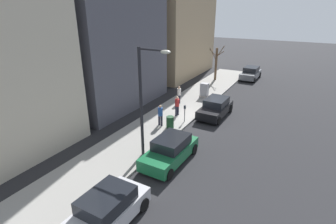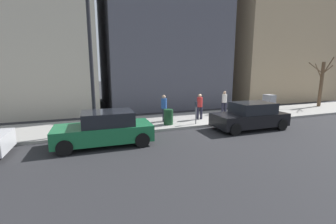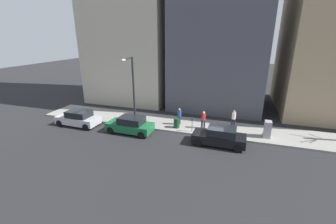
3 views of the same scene
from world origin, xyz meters
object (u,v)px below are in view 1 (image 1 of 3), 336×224
object	(u,v)px
parked_car_silver	(105,212)
parking_meter	(185,112)
streetlamp	(145,95)
parked_car_green	(170,150)
pedestrian_midblock	(177,105)
bare_tree	(216,63)
parked_car_black	(215,108)
parked_car_grey	(251,73)
office_tower_left	(156,11)
pedestrian_near_meter	(179,94)
pedestrian_far_corner	(160,114)
utility_box	(204,90)
trash_bin	(170,122)

from	to	relation	value
parked_car_silver	parking_meter	world-z (taller)	parked_car_silver
streetlamp	parked_car_silver	bearing A→B (deg)	105.12
parked_car_green	pedestrian_midblock	bearing A→B (deg)	-64.99
parked_car_green	bare_tree	distance (m)	19.21
parked_car_black	bare_tree	size ratio (longest dim) A/B	1.00
parked_car_grey	office_tower_left	bearing A→B (deg)	11.17
parked_car_black	parked_car_silver	size ratio (longest dim) A/B	1.00
pedestrian_near_meter	pedestrian_far_corner	xyz separation A→B (m)	(-0.95, 5.07, 0.00)
bare_tree	pedestrian_far_corner	distance (m)	15.03
parked_car_black	pedestrian_far_corner	world-z (taller)	pedestrian_far_corner
streetlamp	pedestrian_near_meter	size ratio (longest dim) A/B	3.92
parking_meter	parked_car_silver	bearing A→B (deg)	98.27
parked_car_grey	pedestrian_far_corner	xyz separation A→B (m)	(2.78, 18.03, 0.35)
parked_car_green	bare_tree	world-z (taller)	bare_tree
parked_car_grey	streetlamp	xyz separation A→B (m)	(1.32, 22.20, 3.28)
pedestrian_midblock	pedestrian_far_corner	xyz separation A→B (m)	(0.21, 2.39, 0.00)
parked_car_green	office_tower_left	world-z (taller)	office_tower_left
parking_meter	bare_tree	bearing A→B (deg)	-80.88
pedestrian_near_meter	parked_car_black	bearing A→B (deg)	78.96
parked_car_black	streetlamp	size ratio (longest dim) A/B	0.65
pedestrian_near_meter	pedestrian_far_corner	bearing A→B (deg)	12.65
pedestrian_near_meter	pedestrian_far_corner	world-z (taller)	same
parked_car_green	utility_box	world-z (taller)	utility_box
parked_car_black	parked_car_silver	xyz separation A→B (m)	(0.01, 13.68, 0.00)
parking_meter	trash_bin	xyz separation A→B (m)	(0.45, 1.58, -0.38)
parked_car_silver	pedestrian_far_corner	world-z (taller)	pedestrian_far_corner
utility_box	bare_tree	bearing A→B (deg)	-79.50
streetlamp	office_tower_left	bearing A→B (deg)	-60.50
bare_tree	pedestrian_midblock	bearing A→B (deg)	94.83
pedestrian_near_meter	pedestrian_far_corner	size ratio (longest dim) A/B	1.00
parked_car_black	pedestrian_midblock	bearing A→B (deg)	34.31
parking_meter	utility_box	size ratio (longest dim) A/B	0.94
parked_car_green	office_tower_left	size ratio (longest dim) A/B	0.26
parking_meter	parked_car_grey	bearing A→B (deg)	-95.15
parked_car_black	utility_box	size ratio (longest dim) A/B	2.96
bare_tree	pedestrian_far_corner	size ratio (longest dim) A/B	2.56
bare_tree	pedestrian_near_meter	bearing A→B (deg)	89.44
parking_meter	utility_box	distance (m)	6.43
pedestrian_far_corner	pedestrian_midblock	bearing A→B (deg)	-82.22
utility_box	parking_meter	bearing A→B (deg)	97.59
pedestrian_near_meter	pedestrian_midblock	bearing A→B (deg)	25.43
bare_tree	pedestrian_near_meter	xyz separation A→B (m)	(0.10, 9.89, -1.16)
parked_car_grey	bare_tree	distance (m)	4.99
bare_tree	pedestrian_midblock	world-z (taller)	bare_tree
parked_car_black	office_tower_left	world-z (taller)	office_tower_left
streetlamp	utility_box	bearing A→B (deg)	-85.20
streetlamp	pedestrian_midblock	size ratio (longest dim) A/B	3.92
bare_tree	pedestrian_near_meter	world-z (taller)	bare_tree
utility_box	office_tower_left	bearing A→B (deg)	-37.62
utility_box	trash_bin	distance (m)	7.97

